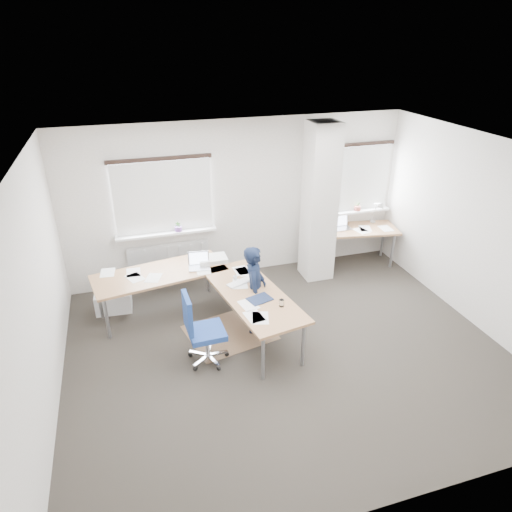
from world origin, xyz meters
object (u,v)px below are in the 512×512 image
object	(u,v)px
desk_side	(359,230)
task_chair	(204,343)
desk_main	(207,284)
person	(255,289)

from	to	relation	value
desk_side	task_chair	size ratio (longest dim) A/B	1.41
desk_side	task_chair	world-z (taller)	desk_side
desk_main	task_chair	size ratio (longest dim) A/B	2.64
desk_side	task_chair	bearing A→B (deg)	-138.89
task_chair	person	size ratio (longest dim) A/B	0.79
desk_main	person	distance (m)	0.73
desk_side	person	bearing A→B (deg)	-139.20
desk_main	person	world-z (taller)	person
desk_main	person	xyz separation A→B (m)	(0.64, -0.34, -0.01)
desk_main	person	bearing A→B (deg)	-37.93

